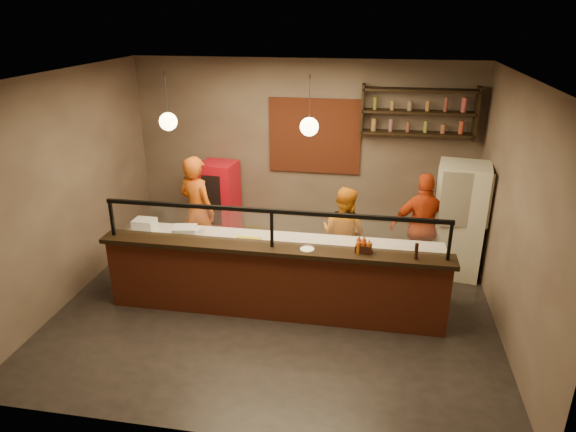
% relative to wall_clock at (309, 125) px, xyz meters
% --- Properties ---
extents(floor, '(6.00, 6.00, 0.00)m').
position_rel_wall_clock_xyz_m(floor, '(-0.10, -2.46, -2.10)').
color(floor, black).
rests_on(floor, ground).
extents(ceiling, '(6.00, 6.00, 0.00)m').
position_rel_wall_clock_xyz_m(ceiling, '(-0.10, -2.46, 1.10)').
color(ceiling, '#37322A').
rests_on(ceiling, wall_back).
extents(wall_back, '(6.00, 0.00, 6.00)m').
position_rel_wall_clock_xyz_m(wall_back, '(-0.10, 0.04, -0.50)').
color(wall_back, '#776657').
rests_on(wall_back, floor).
extents(wall_left, '(0.00, 5.00, 5.00)m').
position_rel_wall_clock_xyz_m(wall_left, '(-3.10, -2.46, -0.50)').
color(wall_left, '#776657').
rests_on(wall_left, floor).
extents(wall_right, '(0.00, 5.00, 5.00)m').
position_rel_wall_clock_xyz_m(wall_right, '(2.90, -2.46, -0.50)').
color(wall_right, '#776657').
rests_on(wall_right, floor).
extents(wall_front, '(6.00, 0.00, 6.00)m').
position_rel_wall_clock_xyz_m(wall_front, '(-0.10, -4.96, -0.50)').
color(wall_front, '#776657').
rests_on(wall_front, floor).
extents(brick_patch, '(1.60, 0.04, 1.30)m').
position_rel_wall_clock_xyz_m(brick_patch, '(0.10, 0.01, -0.20)').
color(brick_patch, maroon).
rests_on(brick_patch, wall_back).
extents(service_counter, '(4.60, 0.25, 1.00)m').
position_rel_wall_clock_xyz_m(service_counter, '(-0.10, -2.76, -1.60)').
color(service_counter, maroon).
rests_on(service_counter, floor).
extents(counter_ledge, '(4.70, 0.37, 0.06)m').
position_rel_wall_clock_xyz_m(counter_ledge, '(-0.10, -2.76, -1.07)').
color(counter_ledge, black).
rests_on(counter_ledge, service_counter).
extents(worktop_cabinet, '(4.60, 0.75, 0.85)m').
position_rel_wall_clock_xyz_m(worktop_cabinet, '(-0.10, -2.26, -1.68)').
color(worktop_cabinet, gray).
rests_on(worktop_cabinet, floor).
extents(worktop, '(4.60, 0.75, 0.05)m').
position_rel_wall_clock_xyz_m(worktop, '(-0.10, -2.26, -1.23)').
color(worktop, beige).
rests_on(worktop, worktop_cabinet).
extents(sneeze_guard, '(4.50, 0.05, 0.52)m').
position_rel_wall_clock_xyz_m(sneeze_guard, '(-0.10, -2.76, -0.73)').
color(sneeze_guard, white).
rests_on(sneeze_guard, counter_ledge).
extents(wall_shelving, '(1.84, 0.28, 0.85)m').
position_rel_wall_clock_xyz_m(wall_shelving, '(1.80, -0.14, 0.30)').
color(wall_shelving, black).
rests_on(wall_shelving, wall_back).
extents(wall_clock, '(0.30, 0.04, 0.30)m').
position_rel_wall_clock_xyz_m(wall_clock, '(0.00, 0.00, 0.00)').
color(wall_clock, black).
rests_on(wall_clock, wall_back).
extents(pendant_left, '(0.24, 0.24, 0.77)m').
position_rel_wall_clock_xyz_m(pendant_left, '(-1.60, -2.26, 0.45)').
color(pendant_left, black).
rests_on(pendant_left, ceiling).
extents(pendant_right, '(0.24, 0.24, 0.77)m').
position_rel_wall_clock_xyz_m(pendant_right, '(0.30, -2.26, 0.45)').
color(pendant_right, black).
rests_on(pendant_right, ceiling).
extents(cook_left, '(0.79, 0.68, 1.83)m').
position_rel_wall_clock_xyz_m(cook_left, '(-1.62, -1.36, -1.18)').
color(cook_left, '#CA5413').
rests_on(cook_left, floor).
extents(cook_mid, '(0.91, 0.83, 1.52)m').
position_rel_wall_clock_xyz_m(cook_mid, '(0.76, -1.52, -1.34)').
color(cook_mid, orange).
rests_on(cook_mid, floor).
extents(cook_right, '(1.05, 0.55, 1.70)m').
position_rel_wall_clock_xyz_m(cook_right, '(1.95, -1.25, -1.25)').
color(cook_right, red).
rests_on(cook_right, floor).
extents(fridge, '(0.85, 0.80, 1.80)m').
position_rel_wall_clock_xyz_m(fridge, '(2.50, -0.99, -1.20)').
color(fridge, beige).
rests_on(fridge, floor).
extents(red_cooler, '(0.68, 0.63, 1.44)m').
position_rel_wall_clock_xyz_m(red_cooler, '(-1.57, -0.31, -1.38)').
color(red_cooler, red).
rests_on(red_cooler, floor).
extents(pizza_dough, '(0.59, 0.59, 0.01)m').
position_rel_wall_clock_xyz_m(pizza_dough, '(-0.58, -2.34, -1.19)').
color(pizza_dough, '#ECE6C8').
rests_on(pizza_dough, worktop).
extents(prep_tub_a, '(0.37, 0.32, 0.16)m').
position_rel_wall_clock_xyz_m(prep_tub_a, '(-1.46, -2.34, -1.12)').
color(prep_tub_a, silver).
rests_on(prep_tub_a, worktop).
extents(prep_tub_b, '(0.32, 0.26, 0.16)m').
position_rel_wall_clock_xyz_m(prep_tub_b, '(-2.16, -2.16, -1.12)').
color(prep_tub_b, silver).
rests_on(prep_tub_b, worktop).
extents(prep_tub_c, '(0.34, 0.31, 0.14)m').
position_rel_wall_clock_xyz_m(prep_tub_c, '(-1.37, -2.29, -1.13)').
color(prep_tub_c, silver).
rests_on(prep_tub_c, worktop).
extents(rolling_pin, '(0.35, 0.07, 0.06)m').
position_rel_wall_clock_xyz_m(rolling_pin, '(-0.53, -2.28, -1.17)').
color(rolling_pin, yellow).
rests_on(rolling_pin, worktop).
extents(condiment_caddy, '(0.22, 0.18, 0.11)m').
position_rel_wall_clock_xyz_m(condiment_caddy, '(1.08, -2.72, -0.99)').
color(condiment_caddy, black).
rests_on(condiment_caddy, counter_ledge).
extents(pepper_mill, '(0.05, 0.05, 0.21)m').
position_rel_wall_clock_xyz_m(pepper_mill, '(1.73, -2.81, -0.93)').
color(pepper_mill, black).
rests_on(pepper_mill, counter_ledge).
extents(small_plate, '(0.21, 0.21, 0.01)m').
position_rel_wall_clock_xyz_m(small_plate, '(0.36, -2.77, -1.03)').
color(small_plate, white).
rests_on(small_plate, counter_ledge).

